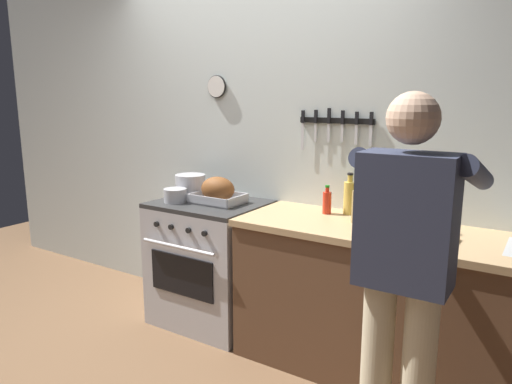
# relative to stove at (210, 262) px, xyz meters

# --- Properties ---
(wall_back) EXTENTS (6.00, 0.13, 2.60)m
(wall_back) POSITION_rel_stove_xyz_m (0.22, 0.36, 0.85)
(wall_back) COLOR silver
(wall_back) RESTS_ON ground
(counter_block) EXTENTS (2.03, 0.65, 0.90)m
(counter_block) POSITION_rel_stove_xyz_m (1.43, 0.00, 0.01)
(counter_block) COLOR brown
(counter_block) RESTS_ON ground
(stove) EXTENTS (0.76, 0.67, 0.90)m
(stove) POSITION_rel_stove_xyz_m (0.00, 0.00, 0.00)
(stove) COLOR #BCBCC1
(stove) RESTS_ON ground
(person_cook) EXTENTS (0.51, 0.63, 1.66)m
(person_cook) POSITION_rel_stove_xyz_m (1.56, -0.65, 0.50)
(person_cook) COLOR #C6B793
(person_cook) RESTS_ON ground
(roasting_pan) EXTENTS (0.35, 0.26, 0.19)m
(roasting_pan) POSITION_rel_stove_xyz_m (0.07, 0.01, 0.54)
(roasting_pan) COLOR #B7B7BC
(roasting_pan) RESTS_ON stove
(stock_pot) EXTENTS (0.22, 0.22, 0.17)m
(stock_pot) POSITION_rel_stove_xyz_m (-0.22, 0.05, 0.53)
(stock_pot) COLOR #B7B7BC
(stock_pot) RESTS_ON stove
(saucepan) EXTENTS (0.16, 0.16, 0.10)m
(saucepan) POSITION_rel_stove_xyz_m (-0.20, -0.13, 0.50)
(saucepan) COLOR #B7B7BC
(saucepan) RESTS_ON stove
(cutting_board) EXTENTS (0.36, 0.24, 0.02)m
(cutting_board) POSITION_rel_stove_xyz_m (1.49, -0.12, 0.46)
(cutting_board) COLOR tan
(cutting_board) RESTS_ON counter_block
(bottle_dish_soap) EXTENTS (0.07, 0.07, 0.23)m
(bottle_dish_soap) POSITION_rel_stove_xyz_m (1.22, 0.18, 0.55)
(bottle_dish_soap) COLOR #338CCC
(bottle_dish_soap) RESTS_ON counter_block
(bottle_olive_oil) EXTENTS (0.08, 0.08, 0.29)m
(bottle_olive_oil) POSITION_rel_stove_xyz_m (1.11, 0.20, 0.57)
(bottle_olive_oil) COLOR #385623
(bottle_olive_oil) RESTS_ON counter_block
(bottle_wine_red) EXTENTS (0.07, 0.07, 0.30)m
(bottle_wine_red) POSITION_rel_stove_xyz_m (1.44, 0.05, 0.58)
(bottle_wine_red) COLOR #47141E
(bottle_wine_red) RESTS_ON counter_block
(bottle_cooking_oil) EXTENTS (0.08, 0.08, 0.27)m
(bottle_cooking_oil) POSITION_rel_stove_xyz_m (0.97, 0.21, 0.56)
(bottle_cooking_oil) COLOR gold
(bottle_cooking_oil) RESTS_ON counter_block
(bottle_vinegar) EXTENTS (0.06, 0.06, 0.25)m
(bottle_vinegar) POSITION_rel_stove_xyz_m (1.08, 0.03, 0.55)
(bottle_vinegar) COLOR #997F4C
(bottle_vinegar) RESTS_ON counter_block
(bottle_hot_sauce) EXTENTS (0.06, 0.06, 0.18)m
(bottle_hot_sauce) POSITION_rel_stove_xyz_m (0.84, 0.14, 0.53)
(bottle_hot_sauce) COLOR red
(bottle_hot_sauce) RESTS_ON counter_block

